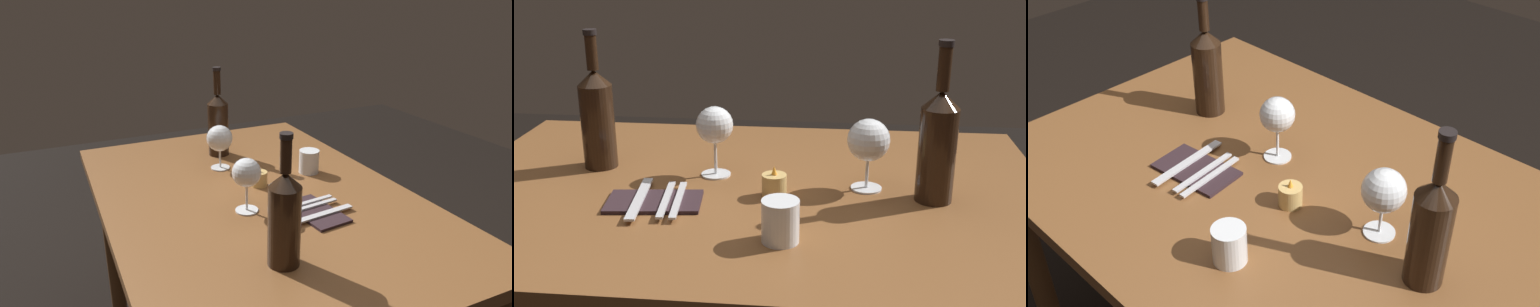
{
  "view_description": "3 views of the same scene",
  "coord_description": "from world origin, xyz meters",
  "views": [
    {
      "loc": [
        1.18,
        -0.55,
        1.36
      ],
      "look_at": [
        -0.03,
        0.01,
        0.87
      ],
      "focal_mm": 33.07,
      "sensor_mm": 36.0,
      "label": 1
    },
    {
      "loc": [
        -0.18,
        1.27,
        1.27
      ],
      "look_at": [
        -0.05,
        -0.04,
        0.81
      ],
      "focal_mm": 45.15,
      "sensor_mm": 36.0,
      "label": 2
    },
    {
      "loc": [
        -0.78,
        0.8,
        1.61
      ],
      "look_at": [
        -0.03,
        0.02,
        0.85
      ],
      "focal_mm": 44.27,
      "sensor_mm": 36.0,
      "label": 3
    }
  ],
  "objects": [
    {
      "name": "wine_bottle",
      "position": [
        -0.39,
        0.02,
        0.86
      ],
      "size": [
        0.08,
        0.08,
        0.33
      ],
      "color": "black",
      "rests_on": "dining_table"
    },
    {
      "name": "folded_napkin",
      "position": [
        0.17,
        0.1,
        0.74
      ],
      "size": [
        0.2,
        0.13,
        0.01
      ],
      "color": "#2D1E23",
      "rests_on": "dining_table"
    },
    {
      "name": "table_knife",
      "position": [
        0.2,
        0.1,
        0.75
      ],
      "size": [
        0.04,
        0.21,
        0.0
      ],
      "color": "silver",
      "rests_on": "folded_napkin"
    },
    {
      "name": "wine_glass_left",
      "position": [
        0.08,
        -0.07,
        0.85
      ],
      "size": [
        0.08,
        0.08,
        0.16
      ],
      "color": "white",
      "rests_on": "dining_table"
    },
    {
      "name": "water_tumbler",
      "position": [
        -0.09,
        0.24,
        0.78
      ],
      "size": [
        0.07,
        0.07,
        0.08
      ],
      "color": "white",
      "rests_on": "dining_table"
    },
    {
      "name": "wine_glass_right",
      "position": [
        -0.26,
        -0.02,
        0.85
      ],
      "size": [
        0.09,
        0.09,
        0.15
      ],
      "color": "white",
      "rests_on": "dining_table"
    },
    {
      "name": "fork_outer",
      "position": [
        0.12,
        0.1,
        0.75
      ],
      "size": [
        0.03,
        0.18,
        0.0
      ],
      "color": "silver",
      "rests_on": "folded_napkin"
    },
    {
      "name": "dining_table",
      "position": [
        0.0,
        0.0,
        0.65
      ],
      "size": [
        1.3,
        0.9,
        0.74
      ],
      "color": "brown",
      "rests_on": "ground"
    },
    {
      "name": "wine_bottle_second",
      "position": [
        0.36,
        -0.1,
        0.86
      ],
      "size": [
        0.08,
        0.08,
        0.32
      ],
      "color": "black",
      "rests_on": "dining_table"
    },
    {
      "name": "fork_inner",
      "position": [
        0.15,
        0.1,
        0.75
      ],
      "size": [
        0.03,
        0.18,
        0.0
      ],
      "color": "silver",
      "rests_on": "folded_napkin"
    },
    {
      "name": "votive_candle",
      "position": [
        -0.06,
        0.04,
        0.76
      ],
      "size": [
        0.05,
        0.05,
        0.07
      ],
      "color": "#DBB266",
      "rests_on": "dining_table"
    }
  ]
}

